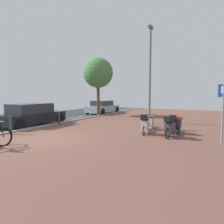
{
  "coord_description": "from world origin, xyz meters",
  "views": [
    {
      "loc": [
        7.02,
        -6.67,
        2.02
      ],
      "look_at": [
        2.95,
        1.15,
        1.21
      ],
      "focal_mm": 33.0,
      "sensor_mm": 36.0,
      "label": 1
    }
  ],
  "objects_px": {
    "parked_car_near": "(32,115)",
    "scooter_mid": "(171,127)",
    "lamp_post": "(150,71)",
    "bollard_near": "(11,125)",
    "scooter_far": "(175,124)",
    "parking_sign": "(223,107)",
    "parked_car_far": "(103,107)",
    "bollard_far": "(59,118)",
    "scooter_extra": "(146,125)",
    "street_tree": "(98,73)",
    "scooter_near": "(151,122)"
  },
  "relations": [
    {
      "from": "parked_car_near",
      "to": "bollard_near",
      "type": "bearing_deg",
      "value": -60.84
    },
    {
      "from": "scooter_mid",
      "to": "parking_sign",
      "type": "relative_size",
      "value": 0.74
    },
    {
      "from": "scooter_extra",
      "to": "lamp_post",
      "type": "xyz_separation_m",
      "value": [
        -0.94,
        3.59,
        3.06
      ]
    },
    {
      "from": "parked_car_far",
      "to": "bollard_far",
      "type": "height_order",
      "value": "parked_car_far"
    },
    {
      "from": "scooter_far",
      "to": "bollard_far",
      "type": "bearing_deg",
      "value": -175.17
    },
    {
      "from": "scooter_far",
      "to": "lamp_post",
      "type": "distance_m",
      "value": 4.65
    },
    {
      "from": "parked_car_near",
      "to": "street_tree",
      "type": "height_order",
      "value": "street_tree"
    },
    {
      "from": "scooter_mid",
      "to": "bollard_far",
      "type": "height_order",
      "value": "scooter_mid"
    },
    {
      "from": "scooter_near",
      "to": "parked_car_far",
      "type": "distance_m",
      "value": 9.63
    },
    {
      "from": "scooter_near",
      "to": "scooter_mid",
      "type": "distance_m",
      "value": 2.4
    },
    {
      "from": "parked_car_near",
      "to": "scooter_mid",
      "type": "bearing_deg",
      "value": 2.71
    },
    {
      "from": "scooter_near",
      "to": "scooter_far",
      "type": "relative_size",
      "value": 0.89
    },
    {
      "from": "scooter_mid",
      "to": "parked_car_far",
      "type": "bearing_deg",
      "value": 135.36
    },
    {
      "from": "lamp_post",
      "to": "scooter_far",
      "type": "bearing_deg",
      "value": -51.13
    },
    {
      "from": "parked_car_near",
      "to": "parking_sign",
      "type": "height_order",
      "value": "parking_sign"
    },
    {
      "from": "scooter_near",
      "to": "street_tree",
      "type": "xyz_separation_m",
      "value": [
        -6.28,
        4.52,
        3.44
      ]
    },
    {
      "from": "scooter_extra",
      "to": "parked_car_near",
      "type": "xyz_separation_m",
      "value": [
        -7.31,
        -0.63,
        0.2
      ]
    },
    {
      "from": "parked_car_far",
      "to": "bollard_far",
      "type": "bearing_deg",
      "value": -80.24
    },
    {
      "from": "parked_car_far",
      "to": "bollard_far",
      "type": "relative_size",
      "value": 4.95
    },
    {
      "from": "parked_car_near",
      "to": "parked_car_far",
      "type": "distance_m",
      "value": 8.85
    },
    {
      "from": "scooter_far",
      "to": "street_tree",
      "type": "xyz_separation_m",
      "value": [
        -7.76,
        5.27,
        3.37
      ]
    },
    {
      "from": "scooter_far",
      "to": "lamp_post",
      "type": "bearing_deg",
      "value": 128.87
    },
    {
      "from": "parking_sign",
      "to": "scooter_far",
      "type": "bearing_deg",
      "value": 144.19
    },
    {
      "from": "scooter_near",
      "to": "scooter_far",
      "type": "bearing_deg",
      "value": -27.12
    },
    {
      "from": "scooter_near",
      "to": "scooter_mid",
      "type": "xyz_separation_m",
      "value": [
        1.53,
        -1.86,
        0.09
      ]
    },
    {
      "from": "scooter_far",
      "to": "parking_sign",
      "type": "height_order",
      "value": "parking_sign"
    },
    {
      "from": "parked_car_far",
      "to": "bollard_near",
      "type": "relative_size",
      "value": 4.36
    },
    {
      "from": "parking_sign",
      "to": "lamp_post",
      "type": "height_order",
      "value": "lamp_post"
    },
    {
      "from": "scooter_near",
      "to": "street_tree",
      "type": "relative_size",
      "value": 0.31
    },
    {
      "from": "scooter_mid",
      "to": "bollard_near",
      "type": "xyz_separation_m",
      "value": [
        -7.18,
        -2.96,
        0.0
      ]
    },
    {
      "from": "lamp_post",
      "to": "bollard_far",
      "type": "bearing_deg",
      "value": -146.16
    },
    {
      "from": "bollard_far",
      "to": "scooter_far",
      "type": "bearing_deg",
      "value": 4.83
    },
    {
      "from": "scooter_mid",
      "to": "scooter_extra",
      "type": "bearing_deg",
      "value": 170.27
    },
    {
      "from": "scooter_near",
      "to": "parked_car_far",
      "type": "xyz_separation_m",
      "value": [
        -7.02,
        6.58,
        0.23
      ]
    },
    {
      "from": "lamp_post",
      "to": "scooter_mid",
      "type": "bearing_deg",
      "value": -59.6
    },
    {
      "from": "lamp_post",
      "to": "bollard_far",
      "type": "height_order",
      "value": "lamp_post"
    },
    {
      "from": "scooter_near",
      "to": "bollard_far",
      "type": "distance_m",
      "value": 5.81
    },
    {
      "from": "scooter_extra",
      "to": "parked_car_near",
      "type": "bearing_deg",
      "value": -175.08
    },
    {
      "from": "bollard_near",
      "to": "parked_car_near",
      "type": "bearing_deg",
      "value": 119.16
    },
    {
      "from": "street_tree",
      "to": "parked_car_near",
      "type": "bearing_deg",
      "value": -96.69
    },
    {
      "from": "scooter_extra",
      "to": "street_tree",
      "type": "height_order",
      "value": "street_tree"
    },
    {
      "from": "scooter_near",
      "to": "scooter_extra",
      "type": "distance_m",
      "value": 1.65
    },
    {
      "from": "bollard_near",
      "to": "parking_sign",
      "type": "bearing_deg",
      "value": 15.46
    },
    {
      "from": "scooter_near",
      "to": "bollard_far",
      "type": "xyz_separation_m",
      "value": [
        -5.65,
        -1.36,
        0.04
      ]
    },
    {
      "from": "scooter_mid",
      "to": "scooter_extra",
      "type": "xyz_separation_m",
      "value": [
        -1.29,
        0.22,
        -0.01
      ]
    },
    {
      "from": "parking_sign",
      "to": "bollard_near",
      "type": "distance_m",
      "value": 9.62
    },
    {
      "from": "parked_car_near",
      "to": "bollard_near",
      "type": "height_order",
      "value": "parked_car_near"
    },
    {
      "from": "scooter_near",
      "to": "parked_car_far",
      "type": "relative_size",
      "value": 0.4
    },
    {
      "from": "parked_car_near",
      "to": "lamp_post",
      "type": "relative_size",
      "value": 0.67
    },
    {
      "from": "lamp_post",
      "to": "bollard_near",
      "type": "relative_size",
      "value": 6.83
    }
  ]
}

